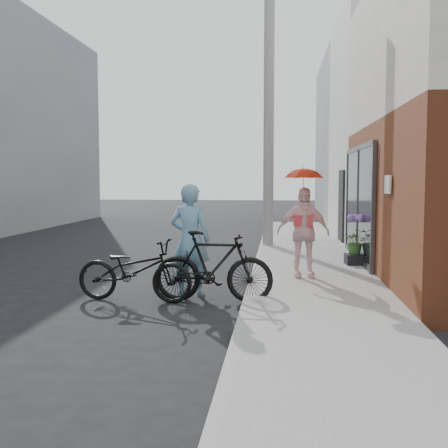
# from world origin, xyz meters

# --- Properties ---
(ground) EXTENTS (80.00, 80.00, 0.00)m
(ground) POSITION_xyz_m (0.00, 0.00, 0.00)
(ground) COLOR black
(ground) RESTS_ON ground
(sidewalk) EXTENTS (2.20, 24.00, 0.12)m
(sidewalk) POSITION_xyz_m (2.10, 2.00, 0.06)
(sidewalk) COLOR gray
(sidewalk) RESTS_ON ground
(curb) EXTENTS (0.12, 24.00, 0.12)m
(curb) POSITION_xyz_m (0.94, 2.00, 0.06)
(curb) COLOR #9E9E99
(curb) RESTS_ON ground
(east_building_far) EXTENTS (8.00, 8.00, 7.00)m
(east_building_far) POSITION_xyz_m (7.20, 16.00, 3.50)
(east_building_far) COLOR gray
(east_building_far) RESTS_ON ground
(utility_pole) EXTENTS (0.28, 0.28, 7.00)m
(utility_pole) POSITION_xyz_m (1.10, 6.00, 3.50)
(utility_pole) COLOR #9E9E99
(utility_pole) RESTS_ON ground
(officer) EXTENTS (0.73, 0.54, 1.84)m
(officer) POSITION_xyz_m (-0.04, -0.14, 0.92)
(officer) COLOR #6B9EBF
(officer) RESTS_ON ground
(bike_left) EXTENTS (1.92, 0.86, 0.98)m
(bike_left) POSITION_xyz_m (-0.83, -0.70, 0.49)
(bike_left) COLOR black
(bike_left) RESTS_ON ground
(bike_right) EXTENTS (1.86, 0.58, 1.11)m
(bike_right) POSITION_xyz_m (0.40, -0.63, 0.56)
(bike_right) COLOR black
(bike_right) RESTS_ON ground
(kimono_woman) EXTENTS (1.00, 0.51, 1.64)m
(kimono_woman) POSITION_xyz_m (1.84, 1.09, 0.94)
(kimono_woman) COLOR #FFD5D7
(kimono_woman) RESTS_ON sidewalk
(parasol) EXTENTS (0.70, 0.70, 0.62)m
(parasol) POSITION_xyz_m (1.84, 1.09, 2.07)
(parasol) COLOR red
(parasol) RESTS_ON kimono_woman
(planter) EXTENTS (0.44, 0.44, 0.22)m
(planter) POSITION_xyz_m (3.00, 2.70, 0.23)
(planter) COLOR black
(planter) RESTS_ON sidewalk
(potted_plant) EXTENTS (0.49, 0.42, 0.54)m
(potted_plant) POSITION_xyz_m (3.00, 2.70, 0.61)
(potted_plant) COLOR #39692A
(potted_plant) RESTS_ON planter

